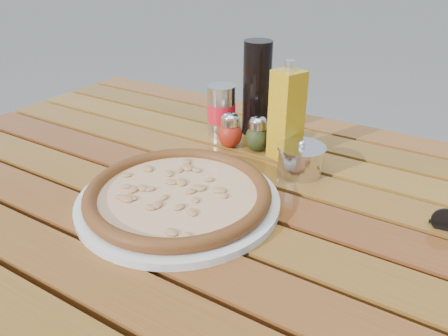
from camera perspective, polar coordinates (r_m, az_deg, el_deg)
The scene contains 9 objects.
table at distance 0.88m, azimuth -0.69°, elevation -6.64°, with size 1.40×0.90×0.75m.
plate at distance 0.78m, azimuth -5.95°, elevation -4.27°, with size 0.36×0.36×0.01m, color silver.
pizza at distance 0.77m, azimuth -6.01°, elevation -3.29°, with size 0.36×0.36×0.03m.
pepper_shaker at distance 0.98m, azimuth 0.81°, elevation 4.83°, with size 0.07×0.07×0.08m.
oregano_shaker at distance 0.97m, azimuth 4.40°, elevation 4.39°, with size 0.06×0.06×0.08m.
dark_bottle at distance 1.04m, azimuth 4.31°, elevation 10.31°, with size 0.07×0.07×0.22m, color black.
soda_can at distance 1.04m, azimuth -0.34°, elevation 7.49°, with size 0.08×0.08×0.12m.
olive_oil_cruet at distance 0.92m, azimuth 8.16°, elevation 6.87°, with size 0.07×0.07×0.21m.
parmesan_tin at distance 0.88m, azimuth 9.99°, elevation 1.14°, with size 0.12×0.12×0.07m.
Camera 1 is at (0.39, -0.61, 1.17)m, focal length 35.00 mm.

